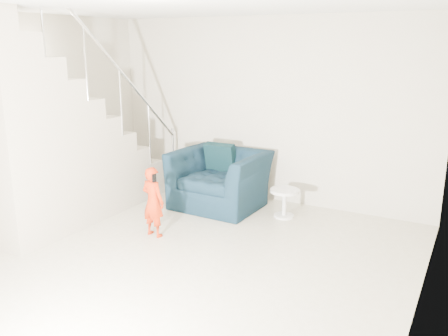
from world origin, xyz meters
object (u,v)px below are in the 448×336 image
at_px(side_table, 284,198).
at_px(staircase, 55,152).
at_px(toddler, 153,202).
at_px(armchair, 220,179).

xyz_separation_m(side_table, staircase, (-2.59, -1.56, 0.68)).
relative_size(toddler, side_table, 2.22).
bearing_deg(staircase, armchair, 44.11).
relative_size(armchair, side_table, 3.16).
relative_size(toddler, staircase, 0.24).
xyz_separation_m(armchair, side_table, (1.00, 0.02, -0.14)).
xyz_separation_m(toddler, side_table, (1.17, 1.38, -0.17)).
xyz_separation_m(armchair, staircase, (-1.59, -1.54, 0.54)).
bearing_deg(toddler, armchair, -91.02).
relative_size(armchair, staircase, 0.35).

